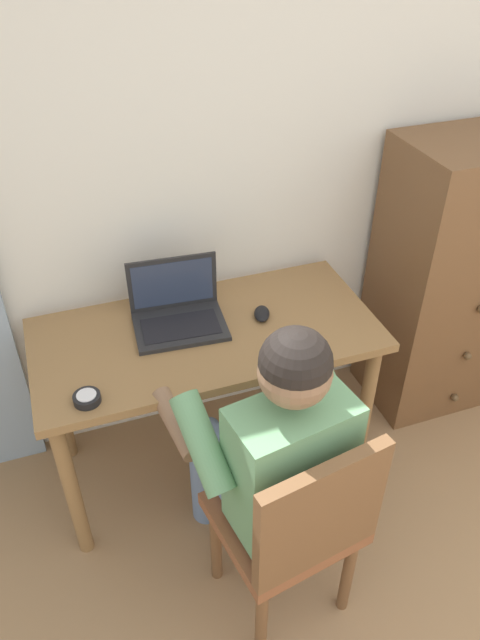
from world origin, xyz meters
TOP-DOWN VIEW (x-y plane):
  - wall_back at (0.00, 2.20)m, footprint 4.80×0.05m
  - desk at (-0.49, 1.82)m, footprint 1.29×0.62m
  - dresser at (0.67, 1.92)m, footprint 0.59×0.47m
  - chair at (-0.43, 1.09)m, footprint 0.48×0.46m
  - person_seated at (-0.45, 1.27)m, footprint 0.59×0.63m
  - laptop at (-0.57, 1.91)m, footprint 0.36×0.28m
  - computer_mouse at (-0.26, 1.84)m, footprint 0.09×0.11m
  - desk_clock at (-0.96, 1.60)m, footprint 0.09×0.09m

SIDE VIEW (x-z plane):
  - chair at x=-0.43m, z-range 0.06..0.94m
  - desk at x=-0.49m, z-range 0.26..0.99m
  - dresser at x=0.67m, z-range 0.00..1.29m
  - person_seated at x=-0.45m, z-range 0.08..1.28m
  - desk_clock at x=-0.96m, z-range 0.73..0.76m
  - computer_mouse at x=-0.26m, z-range 0.73..0.76m
  - laptop at x=-0.57m, z-range 0.66..0.90m
  - wall_back at x=0.00m, z-range 0.00..2.50m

